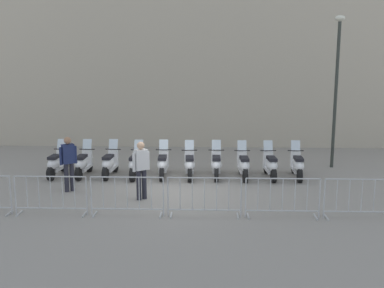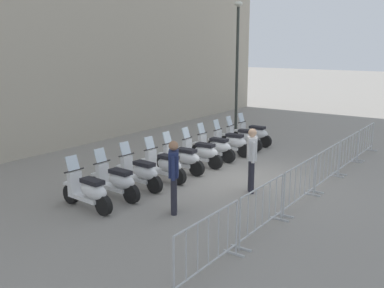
{
  "view_description": "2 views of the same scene",
  "coord_description": "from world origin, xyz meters",
  "views": [
    {
      "loc": [
        1.57,
        -13.65,
        4.13
      ],
      "look_at": [
        0.51,
        1.6,
        1.24
      ],
      "focal_mm": 42.98,
      "sensor_mm": 36.0,
      "label": 1
    },
    {
      "loc": [
        -10.6,
        -6.22,
        3.82
      ],
      "look_at": [
        -0.22,
        1.69,
        0.88
      ],
      "focal_mm": 40.97,
      "sensor_mm": 36.0,
      "label": 2
    }
  ],
  "objects": [
    {
      "name": "motorcycle_9",
      "position": [
        4.13,
        2.0,
        0.45
      ],
      "size": [
        0.56,
        1.72,
        1.24
      ],
      "color": "black",
      "rests_on": "ground"
    },
    {
      "name": "motorcycle_7",
      "position": [
        2.27,
        1.88,
        0.45
      ],
      "size": [
        0.56,
        1.73,
        1.24
      ],
      "color": "black",
      "rests_on": "ground"
    },
    {
      "name": "motorcycle_6",
      "position": [
        1.33,
        1.9,
        0.45
      ],
      "size": [
        0.56,
        1.72,
        1.24
      ],
      "color": "black",
      "rests_on": "ground"
    },
    {
      "name": "motorcycle_3",
      "position": [
        -1.47,
        1.74,
        0.45
      ],
      "size": [
        0.56,
        1.72,
        1.24
      ],
      "color": "black",
      "rests_on": "ground"
    },
    {
      "name": "motorcycle_0",
      "position": [
        -4.27,
        1.69,
        0.45
      ],
      "size": [
        0.56,
        1.72,
        1.24
      ],
      "color": "black",
      "rests_on": "ground"
    },
    {
      "name": "street_lamp",
      "position": [
        5.71,
        3.78,
        3.41
      ],
      "size": [
        0.36,
        0.36,
        5.62
      ],
      "color": "#2D332D",
      "rests_on": "ground"
    },
    {
      "name": "officer_mid_plaza",
      "position": [
        -3.22,
        -0.07,
        0.98
      ],
      "size": [
        0.46,
        0.39,
        1.73
      ],
      "color": "#23232D",
      "rests_on": "ground"
    },
    {
      "name": "motorcycle_8",
      "position": [
        3.21,
        1.93,
        0.45
      ],
      "size": [
        0.57,
        1.73,
        1.24
      ],
      "color": "black",
      "rests_on": "ground"
    },
    {
      "name": "ground_plane",
      "position": [
        0.0,
        0.0,
        0.0
      ],
      "size": [
        120.0,
        120.0,
        0.0
      ],
      "primitive_type": "plane",
      "color": "gray"
    },
    {
      "name": "motorcycle_5",
      "position": [
        0.41,
        1.82,
        0.45
      ],
      "size": [
        0.56,
        1.73,
        1.24
      ],
      "color": "black",
      "rests_on": "ground"
    },
    {
      "name": "motorcycle_2",
      "position": [
        -2.4,
        1.8,
        0.45
      ],
      "size": [
        0.56,
        1.72,
        1.24
      ],
      "color": "black",
      "rests_on": "ground"
    },
    {
      "name": "motorcycle_4",
      "position": [
        -0.53,
        1.83,
        0.45
      ],
      "size": [
        0.56,
        1.73,
        1.24
      ],
      "color": "black",
      "rests_on": "ground"
    },
    {
      "name": "barrier_segment_5",
      "position": [
        5.16,
        -1.96,
        0.52
      ],
      "size": [
        1.95,
        0.5,
        1.07
      ],
      "color": "#B2B5B7",
      "rests_on": "ground"
    },
    {
      "name": "barrier_segment_4",
      "position": [
        3.13,
        -2.03,
        0.52
      ],
      "size": [
        1.95,
        0.5,
        1.07
      ],
      "color": "#B2B5B7",
      "rests_on": "ground"
    },
    {
      "name": "motorcycle_1",
      "position": [
        -3.33,
        1.74,
        0.45
      ],
      "size": [
        0.56,
        1.72,
        1.24
      ],
      "color": "black",
      "rests_on": "ground"
    },
    {
      "name": "officer_near_row_end",
      "position": [
        -0.82,
        -0.74,
        0.98
      ],
      "size": [
        0.45,
        0.39,
        1.73
      ],
      "color": "#23232D",
      "rests_on": "ground"
    },
    {
      "name": "barrier_segment_1",
      "position": [
        -2.98,
        -2.24,
        0.52
      ],
      "size": [
        1.95,
        0.5,
        1.07
      ],
      "color": "#B2B5B7",
      "rests_on": "ground"
    },
    {
      "name": "barrier_segment_3",
      "position": [
        1.09,
        -2.1,
        0.52
      ],
      "size": [
        1.95,
        0.5,
        1.07
      ],
      "color": "#B2B5B7",
      "rests_on": "ground"
    },
    {
      "name": "barrier_segment_2",
      "position": [
        -0.94,
        -2.17,
        0.52
      ],
      "size": [
        1.95,
        0.5,
        1.07
      ],
      "color": "#B2B5B7",
      "rests_on": "ground"
    }
  ]
}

